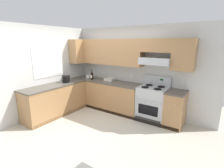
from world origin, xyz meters
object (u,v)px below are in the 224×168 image
at_px(stove, 152,103).
at_px(paper_towel_roll, 88,77).
at_px(wine_bottle, 92,76).
at_px(bowl, 110,80).
at_px(bucket, 66,79).

xyz_separation_m(stove, paper_towel_roll, (-2.30, -0.01, 0.48)).
bearing_deg(wine_bottle, bowl, 19.24).
relative_size(bowl, bucket, 1.23).
xyz_separation_m(stove, bowl, (-1.48, 0.09, 0.46)).
relative_size(wine_bottle, bowl, 1.15).
bearing_deg(bucket, paper_towel_roll, 81.69).
relative_size(bucket, paper_towel_roll, 1.87).
bearing_deg(wine_bottle, bucket, -117.12).
height_order(stove, paper_towel_roll, stove).
bearing_deg(stove, wine_bottle, -177.18).
height_order(bucket, paper_towel_roll, bucket).
xyz_separation_m(wine_bottle, paper_towel_roll, (-0.26, 0.09, -0.08)).
bearing_deg(bowl, bucket, -134.96).
bearing_deg(bucket, bowl, 45.04).
distance_m(bowl, bucket, 1.33).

